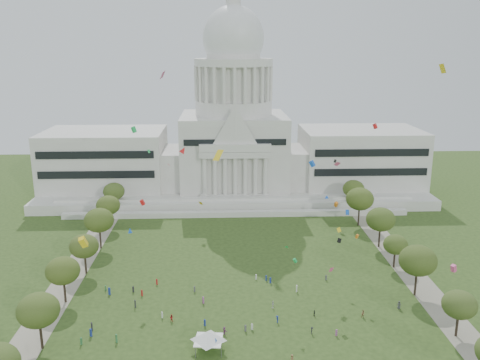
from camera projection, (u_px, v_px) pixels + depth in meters
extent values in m
plane|color=#2D441A|center=(248.00, 336.00, 112.75)|extent=(400.00, 400.00, 0.00)
cube|color=silver|center=(234.00, 188.00, 223.32)|extent=(160.00, 60.00, 4.00)
cube|color=silver|center=(236.00, 214.00, 191.70)|extent=(130.00, 3.00, 2.00)
cube|color=silver|center=(236.00, 204.00, 199.04)|extent=(140.00, 3.00, 5.00)
cube|color=beige|center=(105.00, 160.00, 216.96)|extent=(50.00, 34.00, 22.00)
cube|color=beige|center=(360.00, 158.00, 221.09)|extent=(50.00, 34.00, 22.00)
cube|color=beige|center=(171.00, 168.00, 216.85)|extent=(12.00, 26.00, 16.00)
cube|color=beige|center=(296.00, 167.00, 218.87)|extent=(12.00, 26.00, 16.00)
cube|color=beige|center=(234.00, 152.00, 218.26)|extent=(44.00, 38.00, 28.00)
cube|color=beige|center=(235.00, 155.00, 198.12)|extent=(28.00, 3.00, 2.40)
cube|color=black|center=(96.00, 165.00, 199.83)|extent=(46.00, 0.40, 11.00)
cube|color=black|center=(372.00, 163.00, 203.96)|extent=(46.00, 0.40, 11.00)
cylinder|color=beige|center=(234.00, 107.00, 213.29)|extent=(32.00, 32.00, 6.00)
cylinder|color=beige|center=(234.00, 83.00, 210.73)|extent=(28.00, 28.00, 14.00)
cylinder|color=silver|center=(233.00, 62.00, 208.55)|extent=(32.40, 32.40, 3.00)
cylinder|color=beige|center=(233.00, 48.00, 207.14)|extent=(22.00, 22.00, 8.00)
ellipsoid|color=silver|center=(233.00, 38.00, 206.12)|extent=(25.00, 25.00, 26.20)
cylinder|color=beige|center=(233.00, 3.00, 202.66)|extent=(6.00, 6.00, 5.00)
cube|color=gray|center=(68.00, 280.00, 139.92)|extent=(8.00, 160.00, 0.04)
cube|color=gray|center=(411.00, 274.00, 143.52)|extent=(8.00, 160.00, 0.04)
cylinder|color=black|center=(41.00, 336.00, 107.49)|extent=(0.56, 0.56, 5.75)
ellipsoid|color=#384F1A|center=(38.00, 310.00, 105.93)|extent=(8.86, 8.86, 7.25)
cylinder|color=black|center=(457.00, 326.00, 112.16)|extent=(0.56, 0.56, 4.92)
ellipsoid|color=#374B1D|center=(459.00, 305.00, 110.83)|extent=(7.58, 7.58, 6.20)
cylinder|color=black|center=(65.00, 292.00, 127.07)|extent=(0.56, 0.56, 5.47)
ellipsoid|color=#3B5016|center=(63.00, 271.00, 125.58)|extent=(8.42, 8.42, 6.89)
cylinder|color=black|center=(416.00, 284.00, 130.45)|extent=(0.56, 0.56, 6.20)
ellipsoid|color=#324816|center=(418.00, 260.00, 128.77)|extent=(9.55, 9.55, 7.82)
cylinder|color=black|center=(86.00, 265.00, 143.17)|extent=(0.56, 0.56, 5.27)
ellipsoid|color=#394A18|center=(84.00, 246.00, 141.74)|extent=(8.12, 8.12, 6.65)
cylinder|color=black|center=(394.00, 260.00, 147.14)|extent=(0.56, 0.56, 4.56)
ellipsoid|color=#344C18|center=(395.00, 245.00, 145.90)|extent=(7.01, 7.01, 5.74)
cylinder|color=black|center=(100.00, 239.00, 160.95)|extent=(0.56, 0.56, 6.03)
ellipsoid|color=#384E16|center=(99.00, 220.00, 159.31)|extent=(9.29, 9.29, 7.60)
cylinder|color=black|center=(379.00, 238.00, 162.00)|extent=(0.56, 0.56, 5.97)
ellipsoid|color=#324A16|center=(381.00, 219.00, 160.38)|extent=(9.19, 9.19, 7.52)
cylinder|color=black|center=(109.00, 221.00, 178.94)|extent=(0.56, 0.56, 5.41)
ellipsoid|color=#3C4E18|center=(108.00, 205.00, 177.48)|extent=(8.33, 8.33, 6.81)
cylinder|color=black|center=(359.00, 217.00, 181.36)|extent=(0.56, 0.56, 6.37)
ellipsoid|color=#394F16|center=(360.00, 199.00, 179.63)|extent=(9.82, 9.82, 8.03)
cylinder|color=black|center=(115.00, 205.00, 196.41)|extent=(0.56, 0.56, 5.32)
ellipsoid|color=#374D1A|center=(114.00, 191.00, 194.96)|extent=(8.19, 8.19, 6.70)
cylinder|color=black|center=(353.00, 203.00, 198.90)|extent=(0.56, 0.56, 5.47)
ellipsoid|color=#384E16|center=(354.00, 189.00, 197.42)|extent=(8.42, 8.42, 6.89)
cylinder|color=#4C4C4C|center=(196.00, 353.00, 104.50)|extent=(0.12, 0.12, 2.37)
cylinder|color=#4C4C4C|center=(221.00, 352.00, 104.70)|extent=(0.12, 0.12, 2.37)
cylinder|color=#4C4C4C|center=(197.00, 339.00, 109.62)|extent=(0.12, 0.12, 2.37)
cylinder|color=#4C4C4C|center=(221.00, 338.00, 109.82)|extent=(0.12, 0.12, 2.37)
cube|color=white|center=(209.00, 340.00, 106.83)|extent=(6.26, 6.26, 0.19)
pyramid|color=white|center=(208.00, 336.00, 106.57)|extent=(8.77, 8.77, 1.89)
imported|color=#4C4C51|center=(399.00, 305.00, 124.14)|extent=(1.20, 1.04, 2.07)
imported|color=olive|center=(363.00, 314.00, 120.26)|extent=(1.05, 0.81, 1.91)
imported|color=navy|center=(277.00, 319.00, 118.06)|extent=(0.84, 1.23, 1.73)
imported|color=silver|center=(273.00, 304.00, 124.59)|extent=(0.73, 1.16, 1.87)
imported|color=#994C8C|center=(224.00, 330.00, 113.26)|extent=(1.45, 1.79, 1.82)
imported|color=olive|center=(292.00, 359.00, 103.04)|extent=(0.95, 1.07, 1.85)
imported|color=#B21E1E|center=(172.00, 318.00, 118.60)|extent=(1.00, 0.85, 1.76)
imported|color=#26262B|center=(312.00, 330.00, 113.40)|extent=(0.85, 1.19, 1.66)
imported|color=#26262B|center=(314.00, 313.00, 120.86)|extent=(0.61, 0.97, 1.55)
cube|color=#33723F|center=(81.00, 341.00, 109.33)|extent=(0.35, 0.48, 1.63)
cube|color=silver|center=(252.00, 327.00, 115.04)|extent=(0.47, 0.42, 1.50)
cube|color=#4C4C51|center=(326.00, 278.00, 139.44)|extent=(0.47, 0.41, 1.50)
cube|color=#26262B|center=(135.00, 304.00, 124.82)|extent=(0.43, 0.57, 1.91)
cube|color=#26262B|center=(133.00, 289.00, 132.72)|extent=(0.44, 0.49, 1.58)
cube|color=#26262B|center=(92.00, 326.00, 114.80)|extent=(0.49, 0.59, 1.91)
cube|color=#B21E1E|center=(157.00, 282.00, 136.89)|extent=(0.47, 0.48, 1.57)
cube|color=navy|center=(109.00, 291.00, 131.25)|extent=(0.60, 0.54, 1.92)
cube|color=navy|center=(205.00, 323.00, 116.66)|extent=(0.44, 0.50, 1.59)
cube|color=navy|center=(270.00, 280.00, 137.70)|extent=(0.49, 0.41, 1.59)
cube|color=silver|center=(297.00, 289.00, 132.75)|extent=(0.41, 0.55, 1.88)
cube|color=#994C8C|center=(336.00, 333.00, 112.64)|extent=(0.47, 0.41, 1.50)
cube|color=#4C4C51|center=(195.00, 289.00, 132.79)|extent=(0.39, 0.48, 1.58)
cube|color=#33723F|center=(116.00, 338.00, 110.11)|extent=(0.51, 0.60, 1.92)
cube|color=#4C4C51|center=(245.00, 328.00, 114.39)|extent=(0.45, 0.32, 1.55)
cube|color=silver|center=(162.00, 315.00, 120.09)|extent=(0.37, 0.46, 1.52)
cube|color=navy|center=(266.00, 278.00, 139.18)|extent=(0.39, 0.47, 1.52)
cube|color=silver|center=(256.00, 277.00, 139.89)|extent=(0.41, 0.46, 1.46)
cube|color=#994C8C|center=(203.00, 300.00, 126.78)|extent=(0.50, 0.56, 1.79)
cube|color=navy|center=(91.00, 333.00, 112.38)|extent=(0.57, 0.53, 1.83)
cube|color=#B21E1E|center=(142.00, 293.00, 130.70)|extent=(0.48, 0.50, 1.63)
cube|color=#33723F|center=(106.00, 288.00, 133.45)|extent=(0.36, 0.44, 1.46)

